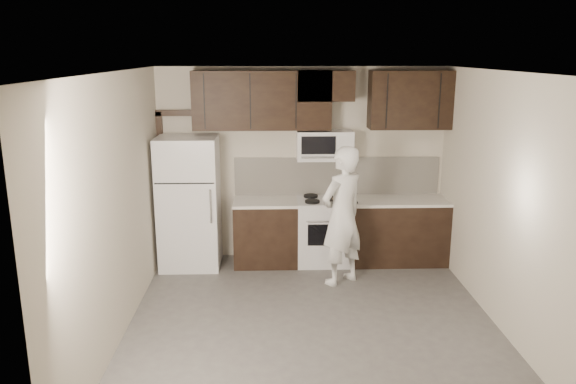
{
  "coord_description": "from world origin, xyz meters",
  "views": [
    {
      "loc": [
        -0.45,
        -5.51,
        2.89
      ],
      "look_at": [
        -0.24,
        0.9,
        1.28
      ],
      "focal_mm": 35.0,
      "sensor_mm": 36.0,
      "label": 1
    }
  ],
  "objects_px": {
    "microwave": "(325,145)",
    "refrigerator": "(189,202)",
    "person": "(342,216)",
    "stove": "(324,231)"
  },
  "relations": [
    {
      "from": "microwave",
      "to": "person",
      "type": "distance_m",
      "value": 1.15
    },
    {
      "from": "microwave",
      "to": "refrigerator",
      "type": "height_order",
      "value": "microwave"
    },
    {
      "from": "stove",
      "to": "person",
      "type": "relative_size",
      "value": 0.53
    },
    {
      "from": "person",
      "to": "refrigerator",
      "type": "bearing_deg",
      "value": -56.65
    },
    {
      "from": "stove",
      "to": "refrigerator",
      "type": "height_order",
      "value": "refrigerator"
    },
    {
      "from": "microwave",
      "to": "refrigerator",
      "type": "relative_size",
      "value": 0.42
    },
    {
      "from": "stove",
      "to": "person",
      "type": "xyz_separation_m",
      "value": [
        0.15,
        -0.73,
        0.43
      ]
    },
    {
      "from": "microwave",
      "to": "person",
      "type": "height_order",
      "value": "microwave"
    },
    {
      "from": "refrigerator",
      "to": "person",
      "type": "height_order",
      "value": "refrigerator"
    },
    {
      "from": "stove",
      "to": "microwave",
      "type": "distance_m",
      "value": 1.2
    }
  ]
}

